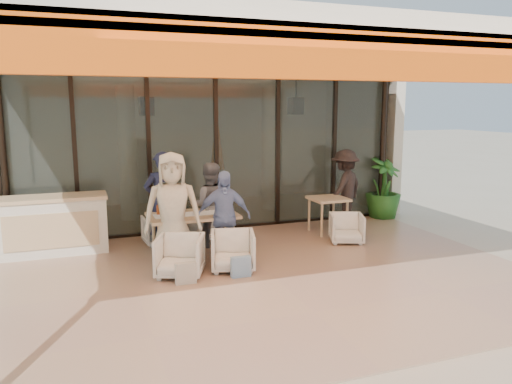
% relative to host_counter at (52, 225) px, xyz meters
% --- Properties ---
extents(ground, '(70.00, 70.00, 0.00)m').
position_rel_host_counter_xyz_m(ground, '(3.14, -2.30, -0.53)').
color(ground, '#C6B293').
rests_on(ground, ground).
extents(terrace_floor, '(8.00, 6.00, 0.01)m').
position_rel_host_counter_xyz_m(terrace_floor, '(3.14, -2.30, -0.53)').
color(terrace_floor, '#A57E65').
rests_on(terrace_floor, ground).
extents(terrace_structure, '(8.00, 6.00, 3.40)m').
position_rel_host_counter_xyz_m(terrace_structure, '(3.14, -2.56, 2.72)').
color(terrace_structure, silver).
rests_on(terrace_structure, ground).
extents(glass_storefront, '(8.08, 0.10, 3.20)m').
position_rel_host_counter_xyz_m(glass_storefront, '(3.14, 0.70, 1.07)').
color(glass_storefront, '#9EADA3').
rests_on(glass_storefront, ground).
extents(interior_block, '(9.05, 3.62, 3.52)m').
position_rel_host_counter_xyz_m(interior_block, '(3.15, 3.02, 1.70)').
color(interior_block, silver).
rests_on(interior_block, ground).
extents(host_counter, '(1.85, 0.65, 1.04)m').
position_rel_host_counter_xyz_m(host_counter, '(0.00, 0.00, 0.00)').
color(host_counter, silver).
rests_on(host_counter, ground).
extents(dining_table, '(1.50, 0.90, 0.93)m').
position_rel_host_counter_xyz_m(dining_table, '(2.26, -0.90, 0.16)').
color(dining_table, '#E5BB8B').
rests_on(dining_table, ground).
extents(chair_far_left, '(0.62, 0.59, 0.60)m').
position_rel_host_counter_xyz_m(chair_far_left, '(1.85, 0.05, -0.23)').
color(chair_far_left, white).
rests_on(chair_far_left, ground).
extents(chair_far_right, '(0.83, 0.80, 0.69)m').
position_rel_host_counter_xyz_m(chair_far_right, '(2.69, 0.05, -0.19)').
color(chair_far_right, white).
rests_on(chair_far_right, ground).
extents(chair_near_left, '(0.87, 0.85, 0.70)m').
position_rel_host_counter_xyz_m(chair_near_left, '(1.85, -1.85, -0.18)').
color(chair_near_left, white).
rests_on(chair_near_left, ground).
extents(chair_near_right, '(0.81, 0.78, 0.69)m').
position_rel_host_counter_xyz_m(chair_near_right, '(2.69, -1.85, -0.19)').
color(chair_near_right, white).
rests_on(chair_near_right, ground).
extents(diner_navy, '(0.66, 0.43, 1.79)m').
position_rel_host_counter_xyz_m(diner_navy, '(1.85, -0.45, 0.37)').
color(diner_navy, '#181C35').
rests_on(diner_navy, ground).
extents(diner_grey, '(0.87, 0.75, 1.56)m').
position_rel_host_counter_xyz_m(diner_grey, '(2.69, -0.45, 0.25)').
color(diner_grey, slate).
rests_on(diner_grey, ground).
extents(diner_cream, '(0.99, 0.73, 1.86)m').
position_rel_host_counter_xyz_m(diner_cream, '(1.85, -1.35, 0.40)').
color(diner_cream, beige).
rests_on(diner_cream, ground).
extents(diner_periwinkle, '(0.94, 0.51, 1.53)m').
position_rel_host_counter_xyz_m(diner_periwinkle, '(2.69, -1.35, 0.23)').
color(diner_periwinkle, '#748EC1').
rests_on(diner_periwinkle, ground).
extents(tote_bag_cream, '(0.30, 0.10, 0.34)m').
position_rel_host_counter_xyz_m(tote_bag_cream, '(1.85, -2.25, -0.36)').
color(tote_bag_cream, silver).
rests_on(tote_bag_cream, ground).
extents(tote_bag_blue, '(0.30, 0.10, 0.34)m').
position_rel_host_counter_xyz_m(tote_bag_blue, '(2.69, -2.25, -0.36)').
color(tote_bag_blue, '#99BFD8').
rests_on(tote_bag_blue, ground).
extents(side_table, '(0.70, 0.70, 0.74)m').
position_rel_host_counter_xyz_m(side_table, '(5.17, -0.33, 0.11)').
color(side_table, '#E5BB8B').
rests_on(side_table, ground).
extents(side_chair, '(0.77, 0.75, 0.62)m').
position_rel_host_counter_xyz_m(side_chair, '(5.17, -1.08, -0.22)').
color(side_chair, white).
rests_on(side_chair, ground).
extents(standing_woman, '(1.23, 1.08, 1.66)m').
position_rel_host_counter_xyz_m(standing_woman, '(5.82, 0.14, 0.30)').
color(standing_woman, black).
rests_on(standing_woman, ground).
extents(potted_palm, '(1.05, 1.05, 1.42)m').
position_rel_host_counter_xyz_m(potted_palm, '(7.02, 0.47, 0.18)').
color(potted_palm, '#1E5919').
rests_on(potted_palm, ground).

